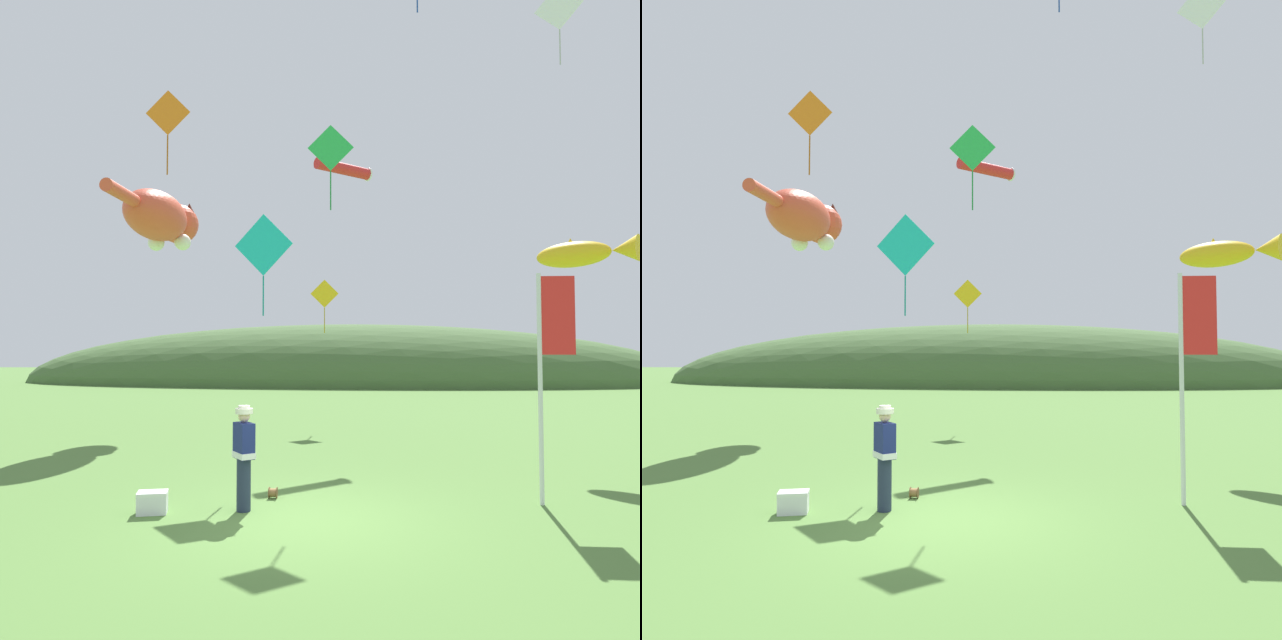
{
  "view_description": "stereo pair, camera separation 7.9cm",
  "coord_description": "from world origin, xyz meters",
  "views": [
    {
      "loc": [
        0.98,
        -9.17,
        2.8
      ],
      "look_at": [
        0.0,
        4.0,
        3.38
      ],
      "focal_mm": 32.0,
      "sensor_mm": 36.0,
      "label": 1
    },
    {
      "loc": [
        1.05,
        -9.17,
        2.8
      ],
      "look_at": [
        0.0,
        4.0,
        3.38
      ],
      "focal_mm": 32.0,
      "sensor_mm": 36.0,
      "label": 2
    }
  ],
  "objects": [
    {
      "name": "ground_plane",
      "position": [
        0.0,
        0.0,
        0.0
      ],
      "size": [
        120.0,
        120.0,
        0.0
      ],
      "primitive_type": "plane",
      "color": "#517A38"
    },
    {
      "name": "distant_hill_ridge",
      "position": [
        0.0,
        33.13,
        0.0
      ],
      "size": [
        49.32,
        12.7,
        8.69
      ],
      "color": "#426033",
      "rests_on": "ground"
    },
    {
      "name": "festival_attendant",
      "position": [
        -1.03,
        0.46,
        0.95
      ],
      "size": [
        0.46,
        0.49,
        1.77
      ],
      "color": "#232D47",
      "rests_on": "ground"
    },
    {
      "name": "kite_spool",
      "position": [
        -0.66,
        1.28,
        0.1
      ],
      "size": [
        0.16,
        0.2,
        0.2
      ],
      "color": "olive",
      "rests_on": "ground"
    },
    {
      "name": "picnic_cooler",
      "position": [
        -2.52,
        0.2,
        0.18
      ],
      "size": [
        0.55,
        0.43,
        0.36
      ],
      "color": "white",
      "rests_on": "ground"
    },
    {
      "name": "festival_banner_pole",
      "position": [
        4.28,
        1.21,
        2.67
      ],
      "size": [
        0.66,
        0.08,
        4.08
      ],
      "color": "silver",
      "rests_on": "ground"
    },
    {
      "name": "kite_giant_cat",
      "position": [
        -5.85,
        9.64,
        7.11
      ],
      "size": [
        1.9,
        6.26,
        1.9
      ],
      "color": "#E04C33"
    },
    {
      "name": "kite_fish_windsock",
      "position": [
        6.57,
        5.56,
        5.12
      ],
      "size": [
        2.33,
        2.09,
        0.76
      ],
      "color": "gold"
    },
    {
      "name": "kite_tube_streamer",
      "position": [
        0.42,
        8.79,
        8.42
      ],
      "size": [
        1.86,
        1.64,
        0.44
      ],
      "color": "red"
    },
    {
      "name": "kite_diamond_gold",
      "position": [
        -0.36,
        11.01,
        4.61
      ],
      "size": [
        1.01,
        0.04,
        1.91
      ],
      "color": "yellow"
    },
    {
      "name": "kite_diamond_teal",
      "position": [
        -1.23,
        3.38,
        5.04
      ],
      "size": [
        1.36,
        0.31,
        2.29
      ],
      "color": "#19BFBF"
    },
    {
      "name": "kite_diamond_white",
      "position": [
        5.91,
        5.08,
        11.24
      ],
      "size": [
        1.05,
        0.58,
        2.09
      ],
      "color": "white"
    },
    {
      "name": "kite_diamond_green",
      "position": [
        0.28,
        3.47,
        7.23
      ],
      "size": [
        1.04,
        0.04,
        1.94
      ],
      "color": "green"
    },
    {
      "name": "kite_diamond_orange",
      "position": [
        -3.36,
        3.1,
        7.99
      ],
      "size": [
        1.02,
        0.03,
        1.92
      ],
      "color": "orange"
    }
  ]
}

